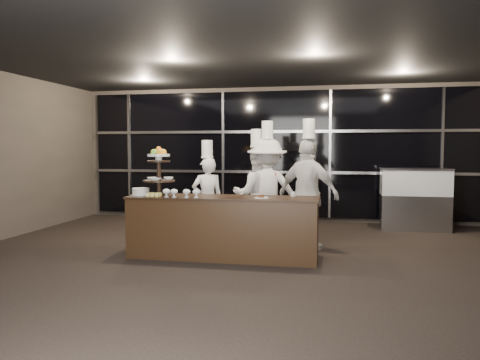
% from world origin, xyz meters
% --- Properties ---
extents(room, '(10.00, 10.00, 10.00)m').
position_xyz_m(room, '(0.00, 0.00, 1.50)').
color(room, black).
rests_on(room, ground).
extents(window_wall, '(8.60, 0.10, 2.80)m').
position_xyz_m(window_wall, '(0.00, 4.94, 1.50)').
color(window_wall, black).
rests_on(window_wall, ground).
extents(buffet_counter, '(2.84, 0.74, 0.92)m').
position_xyz_m(buffet_counter, '(-0.32, 1.22, 0.47)').
color(buffet_counter, black).
rests_on(buffet_counter, ground).
extents(display_stand, '(0.48, 0.48, 0.74)m').
position_xyz_m(display_stand, '(-1.32, 1.22, 1.34)').
color(display_stand, black).
rests_on(display_stand, buffet_counter).
extents(compotes, '(0.57, 0.11, 0.12)m').
position_xyz_m(compotes, '(-0.90, 1.00, 1.00)').
color(compotes, silver).
rests_on(compotes, buffet_counter).
extents(layer_cake, '(0.30, 0.30, 0.11)m').
position_xyz_m(layer_cake, '(-1.60, 1.17, 0.97)').
color(layer_cake, white).
rests_on(layer_cake, buffet_counter).
extents(pastry_squares, '(0.20, 0.13, 0.05)m').
position_xyz_m(pastry_squares, '(-1.34, 1.06, 0.95)').
color(pastry_squares, '#F9E87A').
rests_on(pastry_squares, buffet_counter).
extents(small_plate, '(0.20, 0.20, 0.05)m').
position_xyz_m(small_plate, '(0.27, 1.12, 0.94)').
color(small_plate, white).
rests_on(small_plate, buffet_counter).
extents(chef_cup, '(0.08, 0.08, 0.07)m').
position_xyz_m(chef_cup, '(0.70, 1.47, 0.96)').
color(chef_cup, white).
rests_on(chef_cup, buffet_counter).
extents(display_case, '(1.33, 0.58, 1.24)m').
position_xyz_m(display_case, '(2.88, 4.30, 0.69)').
color(display_case, '#A5A5AA').
rests_on(display_case, ground).
extents(chef_a, '(0.64, 0.55, 1.77)m').
position_xyz_m(chef_a, '(-0.86, 2.30, 0.77)').
color(chef_a, white).
rests_on(chef_a, ground).
extents(chef_b, '(0.96, 0.84, 1.96)m').
position_xyz_m(chef_b, '(-0.02, 2.45, 0.84)').
color(chef_b, white).
rests_on(chef_b, ground).
extents(chef_c, '(1.27, 0.89, 2.10)m').
position_xyz_m(chef_c, '(0.18, 2.41, 0.91)').
color(chef_c, silver).
rests_on(chef_c, ground).
extents(chef_d, '(1.14, 0.88, 2.10)m').
position_xyz_m(chef_d, '(0.90, 1.95, 0.91)').
color(chef_d, silver).
rests_on(chef_d, ground).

